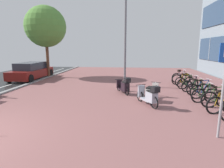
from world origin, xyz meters
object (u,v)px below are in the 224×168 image
object	(u,v)px
bicycle_rack_04	(203,91)
bicycle_rack_05	(197,89)
scooter_near	(149,96)
lamp_post	(125,33)
street_tree	(46,27)
parking_sign	(224,81)
scooter_far	(124,86)
bicycle_rack_06	(192,86)
bicycle_rack_02	(217,100)
parked_car_far	(31,71)
bicycle_rack_07	(188,83)
scooter_mid	(151,92)
bicycle_rack_03	(205,95)
bicycle_rack_10	(181,78)
bicycle_rack_01	(223,105)
bicycle_rack_08	(185,82)
bicycle_rack_09	(181,79)

from	to	relation	value
bicycle_rack_04	bicycle_rack_05	world-z (taller)	bicycle_rack_04
scooter_near	lamp_post	distance (m)	5.31
street_tree	scooter_near	bearing A→B (deg)	-43.34
parking_sign	scooter_far	bearing A→B (deg)	120.18
street_tree	bicycle_rack_06	bearing A→B (deg)	-22.81
street_tree	bicycle_rack_02	bearing A→B (deg)	-34.67
parked_car_far	street_tree	xyz separation A→B (m)	(0.88, 1.20, 3.57)
bicycle_rack_07	street_tree	world-z (taller)	street_tree
bicycle_rack_05	scooter_mid	bearing A→B (deg)	-152.62
scooter_near	scooter_mid	world-z (taller)	scooter_near
scooter_far	lamp_post	world-z (taller)	lamp_post
bicycle_rack_04	bicycle_rack_07	bearing A→B (deg)	93.27
bicycle_rack_05	scooter_far	bearing A→B (deg)	-177.41
bicycle_rack_06	lamp_post	distance (m)	5.16
parked_car_far	parking_sign	bearing A→B (deg)	-40.89
bicycle_rack_03	lamp_post	xyz separation A→B (m)	(-3.82, 3.43, 3.10)
bicycle_rack_02	scooter_near	distance (m)	2.83
parked_car_far	lamp_post	size ratio (longest dim) A/B	0.72
bicycle_rack_05	parked_car_far	xyz separation A→B (m)	(-11.59, 4.03, 0.32)
bicycle_rack_03	bicycle_rack_07	distance (m)	2.96
scooter_mid	parking_sign	world-z (taller)	parking_sign
bicycle_rack_02	bicycle_rack_05	size ratio (longest dim) A/B	1.09
scooter_far	street_tree	distance (m)	9.46
bicycle_rack_06	scooter_far	size ratio (longest dim) A/B	0.90
bicycle_rack_03	bicycle_rack_10	bearing A→B (deg)	87.39
bicycle_rack_01	scooter_mid	size ratio (longest dim) A/B	0.83
bicycle_rack_08	bicycle_rack_10	size ratio (longest dim) A/B	0.92
bicycle_rack_10	lamp_post	xyz separation A→B (m)	(-4.06, -1.75, 3.09)
bicycle_rack_05	scooter_near	size ratio (longest dim) A/B	0.80
bicycle_rack_07	parked_car_far	world-z (taller)	parked_car_far
bicycle_rack_09	parking_sign	size ratio (longest dim) A/B	0.52
bicycle_rack_09	scooter_far	xyz separation A→B (m)	(-3.82, -3.14, 0.08)
bicycle_rack_10	scooter_mid	xyz separation A→B (m)	(-2.66, -5.04, 0.03)
bicycle_rack_08	bicycle_rack_04	bearing A→B (deg)	-87.87
bicycle_rack_02	lamp_post	xyz separation A→B (m)	(-4.04, 4.17, 3.09)
scooter_near	scooter_far	world-z (taller)	scooter_near
bicycle_rack_06	lamp_post	bearing A→B (deg)	162.94
scooter_near	lamp_post	bearing A→B (deg)	106.01
bicycle_rack_09	parking_sign	xyz separation A→B (m)	(-0.99, -8.01, 1.25)
bicycle_rack_02	bicycle_rack_09	xyz separation A→B (m)	(-0.17, 5.18, 0.01)
parked_car_far	bicycle_rack_05	bearing A→B (deg)	-19.16
bicycle_rack_07	lamp_post	world-z (taller)	lamp_post
bicycle_rack_09	scooter_mid	xyz separation A→B (m)	(-2.47, -4.30, 0.02)
bicycle_rack_02	scooter_mid	distance (m)	2.78
bicycle_rack_01	bicycle_rack_03	distance (m)	1.48
bicycle_rack_09	scooter_near	world-z (taller)	bicycle_rack_09
bicycle_rack_04	parking_sign	bearing A→B (deg)	-104.85
bicycle_rack_01	bicycle_rack_10	xyz separation A→B (m)	(0.13, 6.66, 0.00)
scooter_near	street_tree	distance (m)	11.55
bicycle_rack_09	bicycle_rack_05	bearing A→B (deg)	-87.72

